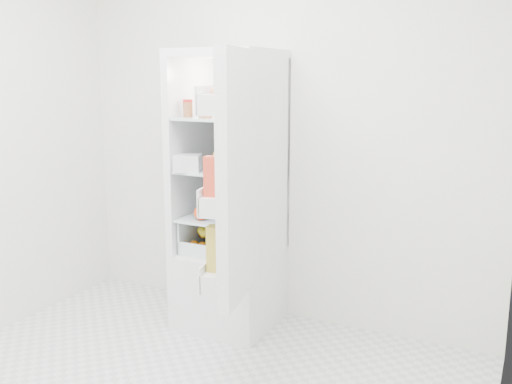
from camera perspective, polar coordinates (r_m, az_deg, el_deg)
The scene contains 20 objects.
room_walls at distance 2.51m, azimuth -12.57°, elevation 10.24°, with size 3.02×3.02×2.61m.
refrigerator at distance 3.79m, azimuth -2.37°, elevation -3.38°, with size 0.60×0.60×1.80m.
shelf_low at distance 3.71m, azimuth -2.85°, elevation -2.48°, with size 0.49×0.53×0.01m, color silver.
shelf_mid at distance 3.65m, azimuth -2.89°, elevation 2.24°, with size 0.49×0.53×0.01m, color silver.
shelf_top at distance 3.62m, azimuth -2.95°, elevation 7.41°, with size 0.49×0.53×0.01m, color silver.
crisper_left at distance 3.81m, azimuth -4.43°, elevation -4.18°, with size 0.23×0.46×0.22m, color silver, non-canonical shape.
crisper_right at distance 3.69m, azimuth -1.16°, elevation -4.65°, with size 0.23×0.46×0.22m, color silver, non-canonical shape.
condiment_jars at distance 3.53m, azimuth -4.47°, elevation 8.11°, with size 0.38×0.16×0.08m.
squeeze_bottle at distance 3.48m, azimuth -0.58°, elevation 9.07°, with size 0.06×0.06×0.20m, color white.
tub_white at distance 3.57m, azimuth -6.83°, elevation 2.90°, with size 0.16×0.16×0.10m, color silver.
tub_cream at distance 3.69m, azimuth -2.90°, elevation 2.99°, with size 0.12×0.12×0.07m, color white.
tin_red at distance 3.38m, azimuth -1.70°, elevation 2.21°, with size 0.10×0.10×0.07m, color red.
foil_tray at distance 3.81m, azimuth -3.58°, elevation 3.00°, with size 0.15×0.11×0.04m, color silver.
red_cabbage at distance 3.62m, azimuth -1.02°, elevation -1.45°, with size 0.15×0.15×0.15m, color #5C205E.
bell_pepper at distance 3.60m, azimuth -5.52°, elevation -2.10°, with size 0.09×0.09×0.09m, color red.
mushroom_bowl at distance 3.87m, azimuth -3.69°, elevation -1.28°, with size 0.15×0.15×0.07m, color #9ABDE6.
salad_bag at distance 3.46m, azimuth -2.57°, elevation -2.56°, with size 0.10×0.10×0.10m, color #A3C493.
citrus_pile at distance 3.77m, azimuth -5.06°, elevation -4.67°, with size 0.20×0.24×0.16m.
veg_pile at distance 3.70m, azimuth -1.11°, elevation -5.37°, with size 0.16×0.30×0.10m.
fridge_door at distance 2.98m, azimuth -2.21°, elevation 1.02°, with size 0.28×0.60×1.30m.
Camera 1 is at (1.58, -1.95, 1.63)m, focal length 40.00 mm.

